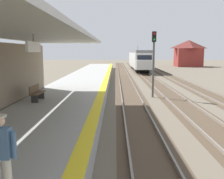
{
  "coord_description": "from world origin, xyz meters",
  "views": [
    {
      "loc": [
        0.69,
        0.14,
        3.66
      ],
      "look_at": [
        0.55,
        10.29,
        2.1
      ],
      "focal_mm": 39.73,
      "sensor_mm": 36.0,
      "label": 1
    }
  ],
  "objects_px": {
    "commuter_person": "(1,155)",
    "distant_trackside_house": "(188,53)",
    "platform_bench": "(37,92)",
    "rail_signal_post": "(154,57)",
    "approaching_train": "(139,59)"
  },
  "relations": [
    {
      "from": "platform_bench",
      "to": "commuter_person",
      "type": "bearing_deg",
      "value": -75.83
    },
    {
      "from": "commuter_person",
      "to": "distant_trackside_house",
      "type": "height_order",
      "value": "distant_trackside_house"
    },
    {
      "from": "platform_bench",
      "to": "distant_trackside_house",
      "type": "relative_size",
      "value": 0.24
    },
    {
      "from": "commuter_person",
      "to": "platform_bench",
      "type": "xyz_separation_m",
      "value": [
        -2.42,
        9.59,
        -0.47
      ]
    },
    {
      "from": "commuter_person",
      "to": "rail_signal_post",
      "type": "xyz_separation_m",
      "value": [
        5.05,
        15.56,
        1.35
      ]
    },
    {
      "from": "rail_signal_post",
      "to": "distant_trackside_house",
      "type": "relative_size",
      "value": 0.79
    },
    {
      "from": "approaching_train",
      "to": "commuter_person",
      "type": "xyz_separation_m",
      "value": [
        -6.66,
        -44.12,
        -0.34
      ]
    },
    {
      "from": "rail_signal_post",
      "to": "platform_bench",
      "type": "xyz_separation_m",
      "value": [
        -7.47,
        -5.97,
        -1.82
      ]
    },
    {
      "from": "approaching_train",
      "to": "distant_trackside_house",
      "type": "relative_size",
      "value": 2.97
    },
    {
      "from": "commuter_person",
      "to": "platform_bench",
      "type": "height_order",
      "value": "commuter_person"
    },
    {
      "from": "platform_bench",
      "to": "distant_trackside_house",
      "type": "bearing_deg",
      "value": 64.94
    },
    {
      "from": "distant_trackside_house",
      "to": "rail_signal_post",
      "type": "bearing_deg",
      "value": -109.57
    },
    {
      "from": "commuter_person",
      "to": "distant_trackside_house",
      "type": "distance_m",
      "value": 60.66
    },
    {
      "from": "commuter_person",
      "to": "rail_signal_post",
      "type": "distance_m",
      "value": 16.41
    },
    {
      "from": "approaching_train",
      "to": "distant_trackside_house",
      "type": "height_order",
      "value": "distant_trackside_house"
    }
  ]
}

